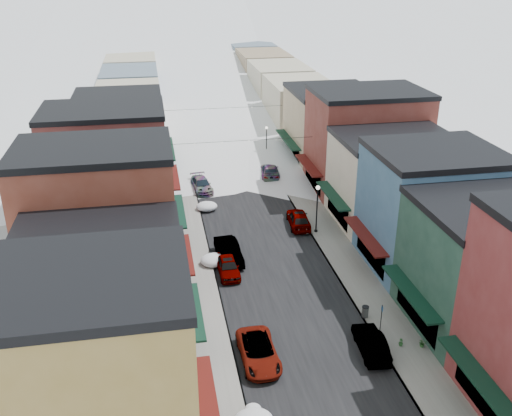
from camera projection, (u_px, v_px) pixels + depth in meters
name	position (u px, v px, depth m)	size (l,w,h in m)	color
road	(219.00, 142.00, 83.02)	(10.00, 160.00, 0.01)	black
sidewalk_left	(173.00, 144.00, 81.89)	(3.20, 160.00, 0.15)	gray
sidewalk_right	(263.00, 139.00, 84.09)	(3.20, 160.00, 0.15)	gray
curb_left	(184.00, 143.00, 82.14)	(0.10, 160.00, 0.15)	slate
curb_right	(253.00, 139.00, 83.83)	(0.10, 160.00, 0.15)	slate
bldg_l_yellow	(91.00, 376.00, 28.12)	(11.30, 8.70, 11.50)	#B18A41
bldg_l_cream	(103.00, 300.00, 36.17)	(11.30, 8.20, 9.50)	beige
bldg_l_brick_near	(101.00, 225.00, 42.68)	(12.30, 8.20, 12.50)	brown
bldg_l_grayblue	(115.00, 202.00, 51.11)	(11.30, 9.20, 9.00)	slate
bldg_l_brick_far	(107.00, 160.00, 58.64)	(13.30, 9.20, 11.00)	maroon
bldg_l_tan	(121.00, 137.00, 68.00)	(11.30, 11.20, 10.00)	tan
bldg_r_green	(487.00, 266.00, 40.12)	(11.30, 9.20, 9.50)	#204437
bldg_r_blue	(430.00, 209.00, 48.02)	(11.30, 9.20, 10.50)	#3E678D
bldg_r_cream	(392.00, 179.00, 56.50)	(12.30, 9.20, 9.00)	beige
bldg_r_brick_far	(366.00, 140.00, 64.17)	(13.30, 9.20, 11.50)	maroon
bldg_r_tan	(330.00, 126.00, 73.40)	(11.30, 11.20, 9.50)	tan
distant_blocks	(203.00, 83.00, 102.09)	(34.00, 55.00, 8.00)	gray
overhead_cables	(230.00, 123.00, 69.27)	(16.40, 15.04, 0.04)	black
car_white_suv	(258.00, 352.00, 37.75)	(2.40, 5.20, 1.45)	silver
car_silver_sedan	(228.00, 266.00, 48.15)	(1.73, 4.30, 1.47)	#A5A7AD
car_dark_hatch	(229.00, 251.00, 50.37)	(1.76, 5.06, 1.67)	black
car_silver_wagon	(202.00, 185.00, 65.44)	(2.00, 4.93, 1.43)	gray
car_green_sedan	(371.00, 343.00, 38.58)	(1.58, 4.53, 1.49)	black
car_gray_suv	(299.00, 219.00, 56.70)	(1.97, 4.89, 1.66)	gray
car_black_sedan	(270.00, 171.00, 69.40)	(2.21, 5.45, 1.58)	black
car_lane_silver	(216.00, 138.00, 81.62)	(2.01, 4.99, 1.70)	gray
car_lane_white	(227.00, 126.00, 87.62)	(2.80, 6.08, 1.69)	#BCBCBE
parking_sign	(381.00, 316.00, 40.36)	(0.06, 0.29, 2.13)	black
trash_can	(365.00, 311.00, 42.25)	(0.52, 0.52, 0.88)	#515456
streetlamp_near	(317.00, 203.00, 54.38)	(0.40, 0.40, 4.79)	black
streetlamp_far	(266.00, 138.00, 74.55)	(0.36, 0.36, 4.39)	black
planter_near	(422.00, 343.00, 39.04)	(0.51, 0.45, 0.57)	#367133
planter_far	(401.00, 342.00, 39.15)	(0.31, 0.31, 0.55)	#2D612C
snow_pile_mid	(214.00, 260.00, 49.71)	(2.40, 2.68, 1.02)	white
snow_pile_far	(207.00, 206.00, 60.46)	(2.23, 2.57, 0.94)	white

